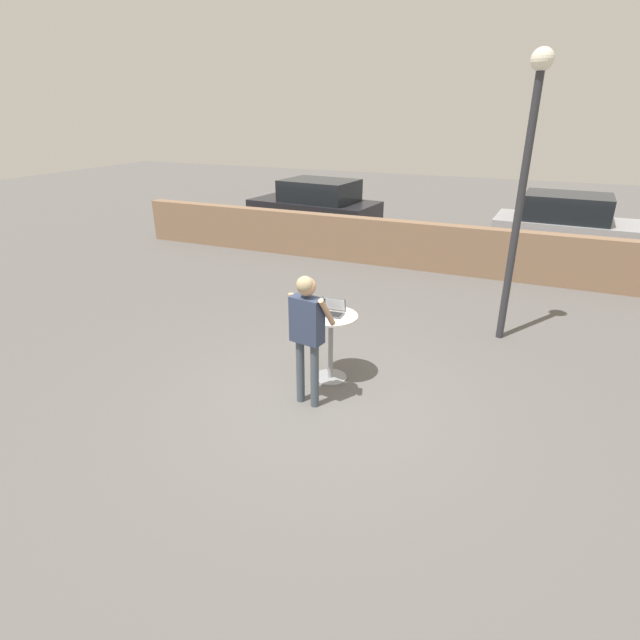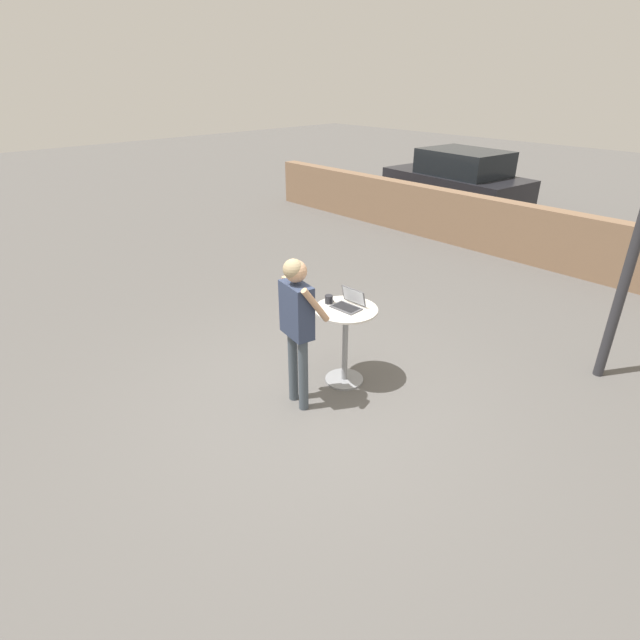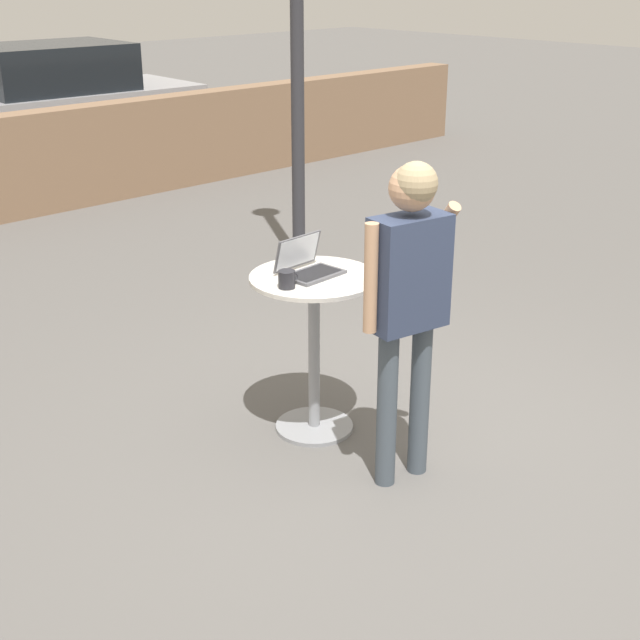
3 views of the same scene
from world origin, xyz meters
name	(u,v)px [view 3 (image 3 of 3)]	position (x,y,z in m)	size (l,w,h in m)	color
ground_plane	(410,461)	(0.00, 0.00, 0.00)	(50.00, 50.00, 0.00)	#5B5956
cafe_table	(314,329)	(-0.14, 0.67, 0.67)	(0.75, 0.75, 1.00)	gray
laptop	(308,266)	(-0.14, 0.72, 1.05)	(0.35, 0.29, 0.22)	#515156
coffee_mug	(287,279)	(-0.38, 0.63, 1.05)	(0.13, 0.10, 0.10)	#232328
standing_person	(408,283)	(-0.16, -0.07, 1.15)	(0.59, 0.35, 1.79)	#424C56
parked_car_further_down	(62,97)	(3.09, 9.60, 0.78)	(3.95, 2.09, 1.55)	#9E9EA3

